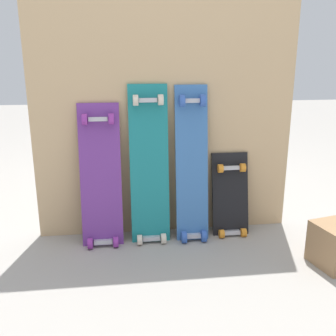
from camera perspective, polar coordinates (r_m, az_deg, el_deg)
ground_plane at (r=2.50m, az=-0.20°, el=-9.20°), size 12.00×12.00×0.00m
plywood_wall_panel at (r=2.33m, az=-0.44°, el=9.48°), size 1.52×0.04×1.60m
skateboard_purple at (r=2.31m, az=-9.49°, el=-1.85°), size 0.23×0.22×0.86m
skateboard_teal at (r=2.30m, az=-2.65°, el=-0.35°), size 0.22×0.21×0.97m
skateboard_blue at (r=2.33m, az=3.42°, el=-0.20°), size 0.19×0.22×0.95m
skateboard_black at (r=2.46m, az=8.85°, el=-4.50°), size 0.22×0.18×0.56m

